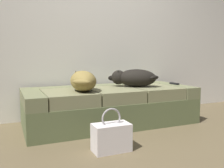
{
  "coord_description": "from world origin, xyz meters",
  "views": [
    {
      "loc": [
        -1.15,
        -1.58,
        0.82
      ],
      "look_at": [
        0.0,
        1.08,
        0.49
      ],
      "focal_mm": 39.82,
      "sensor_mm": 36.0,
      "label": 1
    }
  ],
  "objects_px": {
    "couch": "(110,106)",
    "dog_dark": "(134,78)",
    "tv_remote": "(174,84)",
    "handbag": "(111,137)",
    "dog_tan": "(83,80)"
  },
  "relations": [
    {
      "from": "couch",
      "to": "dog_dark",
      "type": "xyz_separation_m",
      "value": [
        0.3,
        -0.02,
        0.33
      ]
    },
    {
      "from": "dog_tan",
      "to": "tv_remote",
      "type": "distance_m",
      "value": 1.3
    },
    {
      "from": "dog_tan",
      "to": "dog_dark",
      "type": "height_order",
      "value": "dog_tan"
    },
    {
      "from": "dog_tan",
      "to": "tv_remote",
      "type": "bearing_deg",
      "value": 3.1
    },
    {
      "from": "couch",
      "to": "dog_dark",
      "type": "bearing_deg",
      "value": -4.3
    },
    {
      "from": "couch",
      "to": "handbag",
      "type": "distance_m",
      "value": 0.89
    },
    {
      "from": "dog_tan",
      "to": "dog_dark",
      "type": "distance_m",
      "value": 0.68
    },
    {
      "from": "dog_dark",
      "to": "tv_remote",
      "type": "xyz_separation_m",
      "value": [
        0.61,
        -0.0,
        -0.1
      ]
    },
    {
      "from": "dog_dark",
      "to": "handbag",
      "type": "xyz_separation_m",
      "value": [
        -0.64,
        -0.79,
        -0.42
      ]
    },
    {
      "from": "couch",
      "to": "dog_tan",
      "type": "height_order",
      "value": "dog_tan"
    },
    {
      "from": "handbag",
      "to": "dog_dark",
      "type": "bearing_deg",
      "value": 51.08
    },
    {
      "from": "tv_remote",
      "to": "handbag",
      "type": "bearing_deg",
      "value": -149.45
    },
    {
      "from": "dog_dark",
      "to": "handbag",
      "type": "bearing_deg",
      "value": -128.92
    },
    {
      "from": "dog_tan",
      "to": "handbag",
      "type": "relative_size",
      "value": 1.72
    },
    {
      "from": "couch",
      "to": "dog_tan",
      "type": "distance_m",
      "value": 0.51
    }
  ]
}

